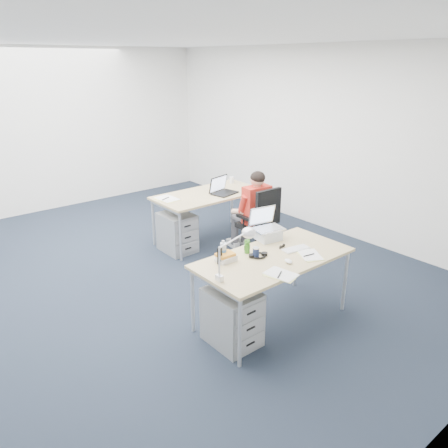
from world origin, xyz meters
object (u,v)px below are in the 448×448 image
at_px(drawer_pedestal_near, 232,317).
at_px(cordless_phone, 220,256).
at_px(desk_near, 273,261).
at_px(wireless_keyboard, 296,249).
at_px(can_koozie, 256,252).
at_px(desk_lamp, 231,254).
at_px(silver_laptop, 269,225).
at_px(headphones, 258,255).
at_px(bear_figurine, 247,246).
at_px(sunglasses, 282,247).
at_px(dark_laptop, 225,185).
at_px(far_cup, 232,180).
at_px(drawer_pedestal_far, 177,232).
at_px(book_stack, 226,257).
at_px(seated_person, 251,212).
at_px(desk_far, 209,196).
at_px(computer_mouse, 288,261).
at_px(office_chair, 258,237).
at_px(water_bottle, 223,250).

height_order(drawer_pedestal_near, cordless_phone, cordless_phone).
xyz_separation_m(desk_near, wireless_keyboard, (0.30, -0.02, 0.05)).
bearing_deg(can_koozie, desk_lamp, -161.73).
bearing_deg(silver_laptop, headphones, -136.33).
bearing_deg(bear_figurine, sunglasses, -12.93).
distance_m(dark_laptop, far_cup, 0.61).
bearing_deg(headphones, drawer_pedestal_far, 98.95).
height_order(drawer_pedestal_near, desk_lamp, desk_lamp).
relative_size(silver_laptop, bear_figurine, 2.26).
height_order(desk_near, drawer_pedestal_far, desk_near).
bearing_deg(wireless_keyboard, cordless_phone, 174.17).
bearing_deg(desk_near, book_stack, 152.77).
relative_size(seated_person, silver_laptop, 3.52).
xyz_separation_m(headphones, bear_figurine, (-0.03, 0.14, 0.06)).
bearing_deg(silver_laptop, desk_near, -116.75).
height_order(desk_near, cordless_phone, cordless_phone).
distance_m(desk_far, cordless_phone, 2.37).
bearing_deg(bear_figurine, book_stack, -168.97).
distance_m(drawer_pedestal_near, silver_laptop, 1.11).
bearing_deg(drawer_pedestal_far, far_cup, 11.88).
xyz_separation_m(computer_mouse, far_cup, (1.47, 2.56, 0.03)).
height_order(office_chair, cordless_phone, office_chair).
xyz_separation_m(desk_lamp, far_cup, (2.08, 2.43, -0.17)).
bearing_deg(sunglasses, headphones, 168.29).
distance_m(silver_laptop, book_stack, 0.72).
relative_size(silver_laptop, cordless_phone, 2.03).
distance_m(wireless_keyboard, desk_lamp, 0.93).
relative_size(drawer_pedestal_near, headphones, 2.75).
xyz_separation_m(computer_mouse, water_bottle, (-0.44, 0.46, 0.08)).
distance_m(silver_laptop, far_cup, 2.36).
bearing_deg(wireless_keyboard, headphones, 173.74).
height_order(drawer_pedestal_far, can_koozie, can_koozie).
distance_m(silver_laptop, wireless_keyboard, 0.41).
distance_m(can_koozie, book_stack, 0.31).
distance_m(wireless_keyboard, water_bottle, 0.79).
bearing_deg(computer_mouse, silver_laptop, 78.68).
bearing_deg(wireless_keyboard, drawer_pedestal_far, 101.95).
xyz_separation_m(desk_near, silver_laptop, (0.27, 0.35, 0.22)).
relative_size(desk_far, dark_laptop, 4.43).
bearing_deg(silver_laptop, sunglasses, -89.40).
height_order(water_bottle, sunglasses, water_bottle).
bearing_deg(wireless_keyboard, water_bottle, 168.61).
height_order(cordless_phone, desk_lamp, desk_lamp).
bearing_deg(silver_laptop, water_bottle, -162.52).
bearing_deg(cordless_phone, silver_laptop, -3.29).
distance_m(desk_far, drawer_pedestal_near, 2.63).
distance_m(drawer_pedestal_near, can_koozie, 0.67).
height_order(office_chair, wireless_keyboard, office_chair).
distance_m(drawer_pedestal_far, book_stack, 2.07).
bearing_deg(bear_figurine, drawer_pedestal_far, 86.63).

